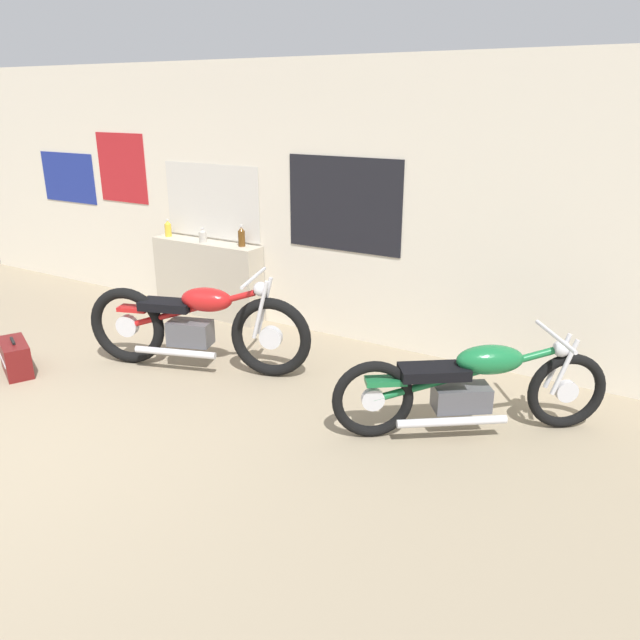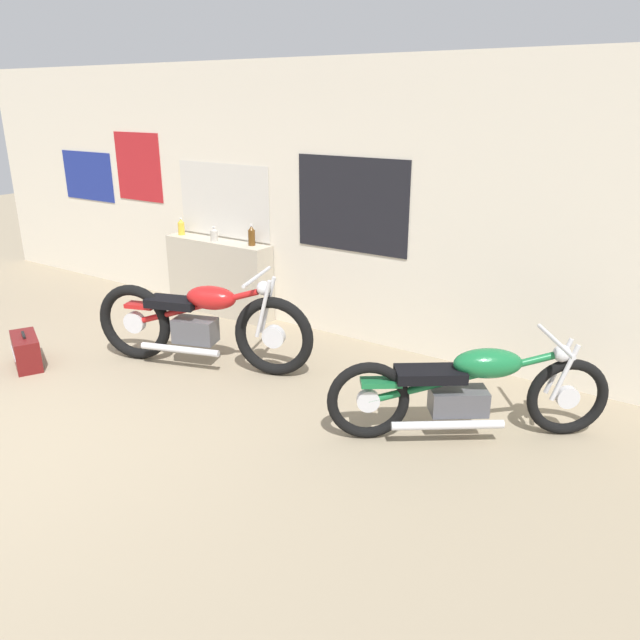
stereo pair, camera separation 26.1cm
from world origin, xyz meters
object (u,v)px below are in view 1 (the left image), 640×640
bottle_leftmost (168,229)px  motorcycle_green (472,385)px  bottle_center (242,237)px  motorcycle_red (197,325)px  hard_case_darkred (15,357)px  bottle_left_center (203,236)px

bottle_leftmost → motorcycle_green: 4.28m
bottle_center → bottle_leftmost: bearing=-178.5°
motorcycle_green → bottle_center: bearing=159.2°
motorcycle_green → bottle_leftmost: bearing=164.7°
bottle_center → motorcycle_red: bearing=-70.7°
motorcycle_green → motorcycle_red: bearing=-176.5°
bottle_center → motorcycle_green: bottle_center is taller
bottle_leftmost → hard_case_darkred: bearing=-86.7°
bottle_center → hard_case_darkred: size_ratio=0.44×
bottle_left_center → motorcycle_green: bearing=-17.0°
bottle_center → motorcycle_green: size_ratio=0.14×
bottle_leftmost → bottle_left_center: 0.57m
motorcycle_red → hard_case_darkred: 1.71m
bottle_left_center → bottle_center: 0.51m
bottle_leftmost → hard_case_darkred: (0.13, -2.22, -0.81)m
bottle_left_center → hard_case_darkred: (-0.44, -2.18, -0.79)m
bottle_leftmost → motorcycle_red: (1.53, -1.28, -0.52)m
motorcycle_red → bottle_leftmost: bearing=140.1°
bottle_leftmost → bottle_left_center: (0.57, -0.04, -0.02)m
bottle_center → hard_case_darkred: bearing=-112.8°
motorcycle_red → motorcycle_green: bearing=3.5°
bottle_leftmost → bottle_center: 1.07m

